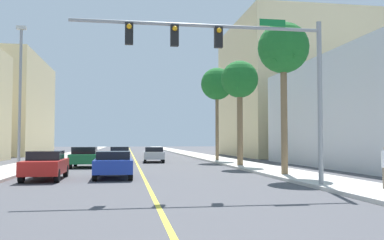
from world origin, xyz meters
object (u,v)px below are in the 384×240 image
Objects in this scene: car_white at (120,154)px; car_green at (85,157)px; traffic_signal_mast at (241,59)px; car_silver at (154,154)px; palm_mid at (240,82)px; street_lamp at (20,91)px; palm_near at (283,50)px; palm_far at (217,85)px; car_blue at (113,164)px; car_red at (46,165)px.

car_green reaches higher than car_white.
traffic_signal_mast reaches higher than car_silver.
car_green is at bearing -112.65° from car_white.
palm_mid is 12.91m from car_white.
palm_mid is 11.64m from car_silver.
car_silver is (8.69, 12.57, -4.13)m from street_lamp.
traffic_signal_mast is 2.60× the size of car_green.
palm_near is (3.86, 5.20, 1.61)m from traffic_signal_mast.
palm_far is (14.57, 12.46, 2.35)m from street_lamp.
traffic_signal_mast is at bearing -49.91° from car_blue.
palm_near reaches higher than palm_mid.
street_lamp is 19.32m from palm_far.
street_lamp is 15.10m from palm_mid.
car_silver is at bearing 178.93° from palm_far.
palm_near reaches higher than car_red.
traffic_signal_mast is 17.45m from car_green.
car_silver is at bearing -112.21° from car_red.
car_red is at bearing -60.28° from street_lamp.
palm_far is at bearing 1.63° from car_silver.
traffic_signal_mast is 2.19× the size of car_silver.
car_white is 3.20m from car_silver.
palm_mid is at bearing -7.02° from car_green.
palm_near is 1.95× the size of car_red.
palm_mid reaches higher than car_white.
street_lamp is 1.91× the size of car_white.
car_silver is (-5.75, 8.43, -5.60)m from palm_mid.
palm_near is at bearing -16.02° from street_lamp.
traffic_signal_mast reaches higher than car_white.
palm_far is 2.08× the size of car_blue.
car_green is (-11.24, 1.58, -5.56)m from palm_mid.
car_blue is 3.32m from car_red.
traffic_signal_mast is at bearing -126.59° from palm_near.
car_red is 15.96m from car_white.
car_red is at bearing 178.51° from palm_near.
car_red is 1.07× the size of car_green.
car_silver is (-2.03, 21.95, -4.52)m from traffic_signal_mast.
palm_near is 16.65m from palm_far.
palm_far reaches higher than traffic_signal_mast.
palm_far reaches higher than car_blue.
palm_near is 1.98× the size of car_blue.
car_green is at bearing -149.33° from palm_far.
car_blue is 1.06× the size of car_green.
car_red is (-3.29, -0.45, 0.01)m from car_blue.
car_blue is (5.50, -3.42, -4.13)m from street_lamp.
street_lamp reaches higher than traffic_signal_mast.
car_blue is (-8.95, -7.56, -5.59)m from palm_mid.
palm_near is 1.83× the size of car_white.
palm_mid is at bearing 90.91° from palm_near.
street_lamp reaches higher than car_white.
traffic_signal_mast is at bearing -100.01° from palm_far.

